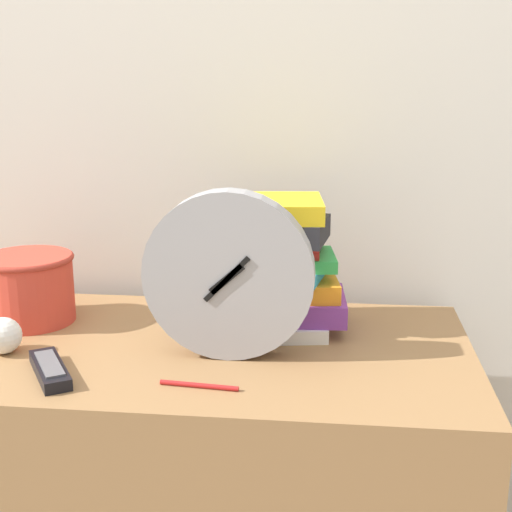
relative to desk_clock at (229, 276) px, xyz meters
name	(u,v)px	position (x,y,z in m)	size (l,w,h in m)	color
wall_back	(163,86)	(-0.20, 0.38, 0.30)	(6.00, 0.04, 2.40)	beige
desk_clock	(229,276)	(0.00, 0.00, 0.00)	(0.29, 0.05, 0.29)	#99999E
book_stack	(278,268)	(0.07, 0.15, -0.03)	(0.26, 0.22, 0.25)	white
basket	(29,286)	(-0.42, 0.13, -0.07)	(0.18, 0.18, 0.13)	#C63D2D
tv_remote	(50,369)	(-0.28, -0.11, -0.14)	(0.12, 0.15, 0.02)	black
crumpled_paper_ball	(3,336)	(-0.40, -0.03, -0.11)	(0.06, 0.06, 0.06)	white
pen	(199,385)	(-0.03, -0.13, -0.14)	(0.13, 0.02, 0.01)	#B21E1E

